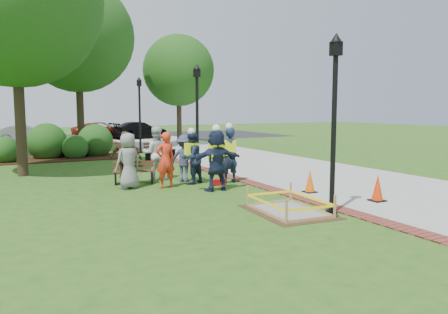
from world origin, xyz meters
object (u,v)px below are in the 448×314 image
bench_near (134,177)px  lamp_near (334,111)px  hivis_worker_b (229,154)px  cone_front (378,188)px  hivis_worker_c (191,156)px  hivis_worker_a (216,158)px  wet_concrete_pad (289,203)px

bench_near → lamp_near: lamp_near is taller
hivis_worker_b → cone_front: bearing=-64.1°
cone_front → lamp_near: lamp_near is taller
cone_front → hivis_worker_c: bearing=124.6°
cone_front → hivis_worker_b: hivis_worker_b is taller
hivis_worker_c → hivis_worker_a: bearing=-82.3°
lamp_near → hivis_worker_c: lamp_near is taller
bench_near → hivis_worker_b: hivis_worker_b is taller
wet_concrete_pad → lamp_near: (0.79, -0.64, 2.25)m
wet_concrete_pad → hivis_worker_b: hivis_worker_b is taller
bench_near → cone_front: size_ratio=1.91×
wet_concrete_pad → hivis_worker_c: size_ratio=1.28×
bench_near → hivis_worker_a: 3.16m
lamp_near → hivis_worker_b: size_ratio=2.09×
wet_concrete_pad → cone_front: size_ratio=3.18×
wet_concrete_pad → hivis_worker_b: 4.50m
hivis_worker_c → cone_front: bearing=-55.4°
bench_near → cone_front: bearing=-48.7°
bench_near → hivis_worker_c: 2.07m
bench_near → hivis_worker_c: bearing=-27.9°
hivis_worker_c → hivis_worker_b: bearing=-18.5°
hivis_worker_b → wet_concrete_pad: bearing=-98.5°
hivis_worker_b → hivis_worker_c: bearing=161.5°
bench_near → lamp_near: 7.40m
wet_concrete_pad → cone_front: cone_front is taller
bench_near → lamp_near: (3.07, -6.35, 2.24)m
lamp_near → wet_concrete_pad: bearing=141.0°
hivis_worker_a → hivis_worker_b: bearing=46.7°
bench_near → hivis_worker_c: hivis_worker_c is taller
cone_front → bench_near: bearing=131.3°
wet_concrete_pad → hivis_worker_a: bearing=96.0°
hivis_worker_a → lamp_near: bearing=-73.9°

